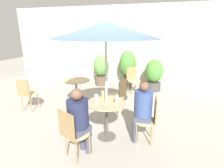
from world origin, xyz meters
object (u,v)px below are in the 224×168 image
(cafe_table_far, at_px, (76,85))
(beer_glass_0, at_px, (96,99))
(bistro_chair_2, at_px, (26,92))
(bistro_chair_3, at_px, (119,93))
(cafe_table_near, at_px, (107,110))
(umbrella, at_px, (106,30))
(beer_glass_1, at_px, (117,99))
(beer_glass_2, at_px, (103,95))
(bistro_chair_0, at_px, (72,131))
(seated_person_0, at_px, (79,117))
(seated_person_1, at_px, (142,107))
(potted_plant_1, at_px, (127,66))
(bistro_chair_4, at_px, (133,78))
(potted_plant_2, at_px, (154,74))
(bistro_chair_1, at_px, (150,116))
(potted_plant_0, at_px, (101,69))

(cafe_table_far, distance_m, beer_glass_0, 1.85)
(bistro_chair_2, xyz_separation_m, bistro_chair_3, (2.36, 0.57, 0.00))
(cafe_table_near, height_order, umbrella, umbrella)
(beer_glass_1, distance_m, beer_glass_2, 0.36)
(bistro_chair_0, distance_m, seated_person_0, 0.24)
(seated_person_1, bearing_deg, potted_plant_1, -170.20)
(beer_glass_2, bearing_deg, seated_person_0, -101.69)
(bistro_chair_3, relative_size, bistro_chair_4, 1.00)
(cafe_table_far, height_order, seated_person_1, seated_person_1)
(seated_person_0, relative_size, potted_plant_2, 1.07)
(seated_person_0, bearing_deg, bistro_chair_2, -5.44)
(cafe_table_near, xyz_separation_m, seated_person_0, (-0.28, -0.62, 0.12))
(bistro_chair_1, distance_m, potted_plant_0, 3.93)
(seated_person_1, distance_m, potted_plant_0, 3.86)
(bistro_chair_0, bearing_deg, bistro_chair_3, -75.07)
(bistro_chair_1, xyz_separation_m, beer_glass_2, (-0.95, 0.08, 0.30))
(potted_plant_2, bearing_deg, bistro_chair_1, -88.75)
(bistro_chair_1, bearing_deg, beer_glass_1, -88.58)
(bistro_chair_4, distance_m, umbrella, 3.21)
(beer_glass_0, relative_size, potted_plant_2, 0.16)
(beer_glass_2, xyz_separation_m, potted_plant_2, (0.88, 3.10, -0.24))
(potted_plant_2, xyz_separation_m, umbrella, (-0.76, -3.26, 1.47))
(bistro_chair_4, distance_m, beer_glass_0, 2.97)
(bistro_chair_0, xyz_separation_m, seated_person_1, (1.02, 0.82, 0.18))
(potted_plant_2, bearing_deg, umbrella, -103.09)
(cafe_table_near, relative_size, bistro_chair_2, 0.85)
(cafe_table_far, height_order, seated_person_0, seated_person_0)
(cafe_table_near, height_order, bistro_chair_2, bistro_chair_2)
(seated_person_0, xyz_separation_m, beer_glass_2, (0.16, 0.78, 0.12))
(beer_glass_0, bearing_deg, beer_glass_2, 82.61)
(bistro_chair_3, relative_size, potted_plant_1, 0.65)
(beer_glass_0, xyz_separation_m, potted_plant_1, (-0.08, 3.57, -0.06))
(cafe_table_far, distance_m, seated_person_1, 2.34)
(potted_plant_0, bearing_deg, beer_glass_0, -72.46)
(bistro_chair_1, bearing_deg, potted_plant_1, -167.76)
(cafe_table_far, distance_m, bistro_chair_2, 1.29)
(bistro_chair_2, height_order, beer_glass_0, beer_glass_0)
(bistro_chair_0, height_order, bistro_chair_1, same)
(bistro_chair_4, bearing_deg, umbrella, -129.81)
(bistro_chair_3, bearing_deg, bistro_chair_1, 53.07)
(beer_glass_0, height_order, beer_glass_2, beer_glass_0)
(bistro_chair_1, bearing_deg, beer_glass_2, -100.29)
(beer_glass_1, bearing_deg, potted_plant_0, 113.46)
(bistro_chair_0, height_order, beer_glass_2, beer_glass_2)
(bistro_chair_3, xyz_separation_m, umbrella, (0.02, -1.17, 1.54))
(bistro_chair_4, bearing_deg, bistro_chair_3, -131.37)
(cafe_table_far, relative_size, bistro_chair_3, 0.87)
(cafe_table_near, distance_m, potted_plant_2, 3.35)
(bistro_chair_1, height_order, beer_glass_0, beer_glass_0)
(bistro_chair_2, xyz_separation_m, seated_person_1, (3.06, -0.53, 0.18))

